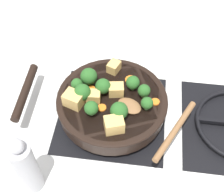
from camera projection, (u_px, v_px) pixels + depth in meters
name	position (u px, v px, depth m)	size (l,w,h in m)	color
ground_plane	(112.00, 114.00, 0.92)	(2.40, 2.40, 0.00)	silver
front_burner_grate	(112.00, 112.00, 0.91)	(0.31, 0.31, 0.03)	black
skillet_pan	(111.00, 103.00, 0.88)	(0.31, 0.42, 0.05)	black
wooden_spoon	(153.00, 119.00, 0.81)	(0.20, 0.22, 0.02)	brown
tofu_cube_center_large	(114.00, 67.00, 0.91)	(0.04, 0.03, 0.03)	tan
tofu_cube_near_handle	(114.00, 125.00, 0.78)	(0.05, 0.04, 0.04)	tan
tofu_cube_east_chunk	(116.00, 90.00, 0.86)	(0.04, 0.03, 0.03)	tan
tofu_cube_west_chunk	(74.00, 99.00, 0.83)	(0.05, 0.04, 0.04)	tan
tofu_cube_back_piece	(93.00, 96.00, 0.84)	(0.04, 0.03, 0.03)	tan
broccoli_floret_near_spoon	(91.00, 108.00, 0.81)	(0.04, 0.04, 0.05)	#709956
broccoli_floret_center_top	(133.00, 83.00, 0.86)	(0.04, 0.04, 0.05)	#709956
broccoli_floret_east_rim	(147.00, 103.00, 0.82)	(0.03, 0.03, 0.04)	#709956
broccoli_floret_west_rim	(77.00, 84.00, 0.86)	(0.03, 0.03, 0.04)	#709956
broccoli_floret_north_edge	(82.00, 92.00, 0.84)	(0.05, 0.05, 0.05)	#709956
broccoli_floret_south_cluster	(89.00, 76.00, 0.87)	(0.05, 0.05, 0.05)	#709956
broccoli_floret_mid_floret	(119.00, 111.00, 0.80)	(0.05, 0.05, 0.05)	#709956
broccoli_floret_small_inner	(144.00, 91.00, 0.85)	(0.03, 0.03, 0.04)	#709956
broccoli_floret_tall_stem	(103.00, 86.00, 0.85)	(0.04, 0.04, 0.05)	#709956
carrot_slice_orange_thin	(131.00, 80.00, 0.90)	(0.03, 0.03, 0.01)	orange
carrot_slice_near_center	(155.00, 101.00, 0.85)	(0.02, 0.02, 0.01)	orange
carrot_slice_edge_slice	(91.00, 89.00, 0.88)	(0.02, 0.02, 0.01)	orange
carrot_slice_under_broccoli	(102.00, 108.00, 0.84)	(0.02, 0.02, 0.01)	orange
pepper_mill	(26.00, 167.00, 0.71)	(0.05, 0.05, 0.21)	#B2B2B7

